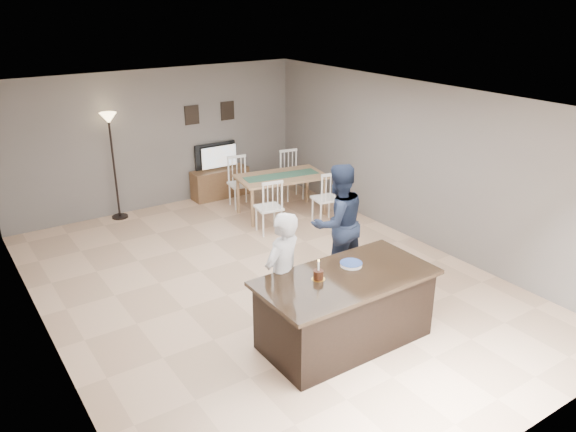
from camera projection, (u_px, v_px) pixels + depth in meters
floor at (267, 283)px, 8.34m from camera, size 8.00×8.00×0.00m
room_shell at (265, 175)px, 7.72m from camera, size 8.00×8.00×8.00m
kitchen_island at (345, 309)px, 6.78m from camera, size 2.15×1.10×0.90m
tv_console at (220, 183)px, 11.76m from camera, size 1.20×0.40×0.60m
television at (217, 156)px, 11.60m from camera, size 0.91×0.12×0.53m
tv_screen_glow at (219, 157)px, 11.54m from camera, size 0.78×0.00×0.78m
picture_frames at (210, 113)px, 11.35m from camera, size 1.10×0.02×0.38m
doorway at (102, 357)px, 4.55m from camera, size 0.00×2.10×2.65m
woman at (282, 276)px, 6.79m from camera, size 0.70×0.57×1.64m
man at (338, 223)px, 8.15m from camera, size 0.91×0.74×1.78m
birthday_cake at (318, 275)px, 6.52m from camera, size 0.16×0.16×0.25m
plate_stack at (351, 264)px, 6.86m from camera, size 0.28×0.28×0.04m
dining_table at (281, 182)px, 10.71m from camera, size 1.85×2.09×1.01m
floor_lamp at (111, 138)px, 10.18m from camera, size 0.30×0.30×2.02m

